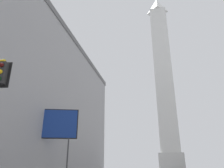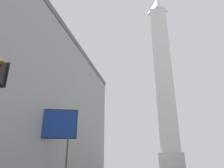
% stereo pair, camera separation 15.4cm
% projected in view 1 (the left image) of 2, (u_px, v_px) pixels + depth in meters
% --- Properties ---
extents(obelisk, '(7.04, 7.04, 62.78)m').
position_uv_depth(obelisk, '(164.00, 78.00, 72.73)').
color(obelisk, silver).
rests_on(obelisk, ground_plane).
extents(billboard_sign, '(5.76, 2.03, 8.41)m').
position_uv_depth(billboard_sign, '(53.00, 125.00, 26.44)').
color(billboard_sign, '#3F3F42').
rests_on(billboard_sign, ground_plane).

